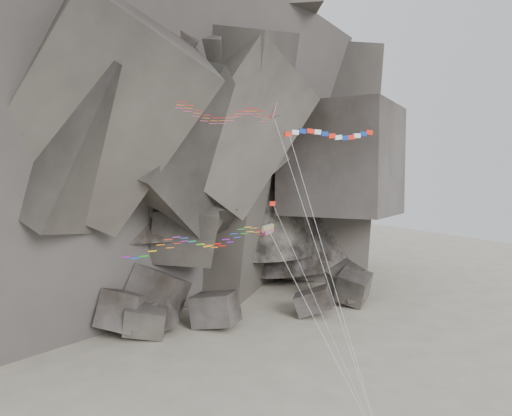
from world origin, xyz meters
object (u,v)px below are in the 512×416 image
parafoil_kite (195,241)px  pennant_kite (292,249)px  delta_kite (223,113)px  banner_kite (330,137)px

parafoil_kite → pennant_kite: (6.85, -5.12, -0.51)m
delta_kite → pennant_kite: bearing=-34.8°
parafoil_kite → pennant_kite: bearing=-53.0°
parafoil_kite → pennant_kite: pennant_kite is taller
delta_kite → parafoil_kite: bearing=-154.2°
delta_kite → banner_kite: 10.41m
delta_kite → banner_kite: bearing=1.0°
banner_kite → pennant_kite: banner_kite is taller
parafoil_kite → delta_kite: bearing=-10.3°
delta_kite → parafoil_kite: (-3.01, -0.31, -11.41)m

